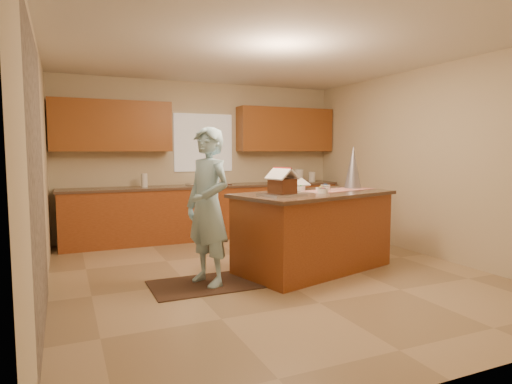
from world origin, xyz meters
TOP-DOWN VIEW (x-y plane):
  - floor at (0.00, 0.00)m, footprint 5.50×5.50m
  - ceiling at (0.00, 0.00)m, footprint 5.50×5.50m
  - wall_back at (0.00, 2.75)m, footprint 5.50×5.50m
  - wall_front at (0.00, -2.75)m, footprint 5.50×5.50m
  - wall_left at (-2.50, 0.00)m, footprint 5.50×5.50m
  - wall_right at (2.50, 0.00)m, footprint 5.50×5.50m
  - stone_accent at (-2.48, -0.80)m, footprint 0.00×2.50m
  - window_curtain at (0.00, 2.72)m, footprint 1.05×0.03m
  - back_counter_base at (0.00, 2.45)m, footprint 4.80×0.60m
  - back_counter_top at (0.00, 2.45)m, footprint 4.85×0.63m
  - upper_cabinet_left at (-1.55, 2.57)m, footprint 1.85×0.35m
  - upper_cabinet_right at (1.55, 2.57)m, footprint 1.85×0.35m
  - sink at (0.00, 2.45)m, footprint 0.70×0.45m
  - faucet at (0.00, 2.63)m, footprint 0.03×0.03m
  - island_base at (0.60, -0.03)m, footprint 2.12×1.45m
  - island_top at (0.60, -0.03)m, footprint 2.23×1.55m
  - table_runner at (1.06, 0.10)m, footprint 1.14×0.66m
  - baking_tray at (0.04, -0.24)m, footprint 0.57×0.48m
  - cookbook at (0.64, 0.41)m, footprint 0.28×0.24m
  - tinsel_tree at (1.39, 0.25)m, footprint 0.29×0.29m
  - rug at (-0.87, -0.11)m, footprint 1.20×0.78m
  - boy at (-0.82, -0.11)m, footprint 0.63×0.75m
  - canister_a at (1.47, 2.45)m, footprint 0.15×0.15m
  - canister_b at (1.78, 2.45)m, footprint 0.17×0.17m
  - canister_c at (2.07, 2.45)m, footprint 0.13×0.13m
  - paper_towel at (-1.09, 2.45)m, footprint 0.10×0.10m
  - gingerbread_house at (0.04, -0.24)m, footprint 0.36×0.37m
  - candy_bowls at (0.67, 0.12)m, footprint 0.83×0.63m

SIDE VIEW (x-z plane):
  - floor at x=0.00m, z-range 0.00..0.00m
  - rug at x=-0.87m, z-range 0.00..0.01m
  - back_counter_base at x=0.00m, z-range 0.00..0.88m
  - island_base at x=0.60m, z-range 0.00..0.95m
  - sink at x=0.00m, z-range 0.83..0.95m
  - boy at x=-0.82m, z-range 0.01..1.78m
  - back_counter_top at x=0.00m, z-range 0.88..0.92m
  - island_top at x=0.60m, z-range 0.95..0.99m
  - table_runner at x=1.06m, z-range 0.99..1.00m
  - baking_tray at x=0.04m, z-range 0.99..1.02m
  - canister_c at x=2.07m, z-range 0.92..1.11m
  - candy_bowls at x=0.67m, z-range 0.99..1.05m
  - canister_a at x=1.47m, z-range 0.92..1.12m
  - paper_towel at x=-1.09m, z-range 0.92..1.14m
  - canister_b at x=1.78m, z-range 0.92..1.16m
  - faucet at x=0.00m, z-range 0.92..1.20m
  - cookbook at x=0.64m, z-range 1.04..1.14m
  - gingerbread_house at x=0.04m, z-range 0.98..1.28m
  - stone_accent at x=-2.48m, z-range 0.00..2.50m
  - tinsel_tree at x=1.39m, z-range 0.99..1.58m
  - wall_back at x=0.00m, z-range 1.35..1.35m
  - wall_front at x=0.00m, z-range 1.35..1.35m
  - wall_left at x=-2.50m, z-range 1.35..1.35m
  - wall_right at x=2.50m, z-range 1.35..1.35m
  - window_curtain at x=0.00m, z-range 1.15..2.15m
  - upper_cabinet_left at x=-1.55m, z-range 1.50..2.30m
  - upper_cabinet_right at x=1.55m, z-range 1.50..2.30m
  - ceiling at x=0.00m, z-range 2.70..2.70m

